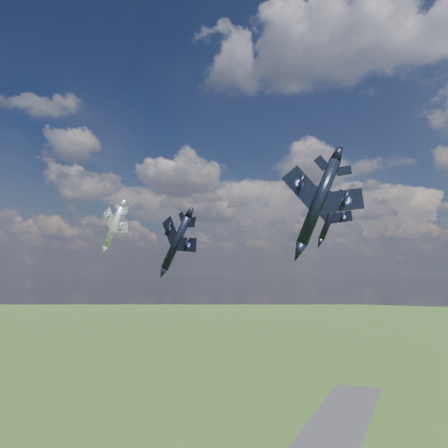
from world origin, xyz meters
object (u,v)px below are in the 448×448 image
at_px(jet_lead_navy, 176,242).
at_px(jet_left_silver, 114,226).
at_px(jet_right_navy, 319,202).
at_px(jet_high_navy, 330,218).

bearing_deg(jet_lead_navy, jet_left_silver, -179.64).
relative_size(jet_lead_navy, jet_right_navy, 1.02).
distance_m(jet_right_navy, jet_high_navy, 37.86).
height_order(jet_lead_navy, jet_right_navy, jet_right_navy).
relative_size(jet_right_navy, jet_left_silver, 1.14).
height_order(jet_lead_navy, jet_left_silver, jet_left_silver).
height_order(jet_high_navy, jet_left_silver, jet_high_navy).
height_order(jet_right_navy, jet_left_silver, jet_left_silver).
distance_m(jet_right_navy, jet_left_silver, 57.53).
distance_m(jet_lead_navy, jet_right_navy, 37.43).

